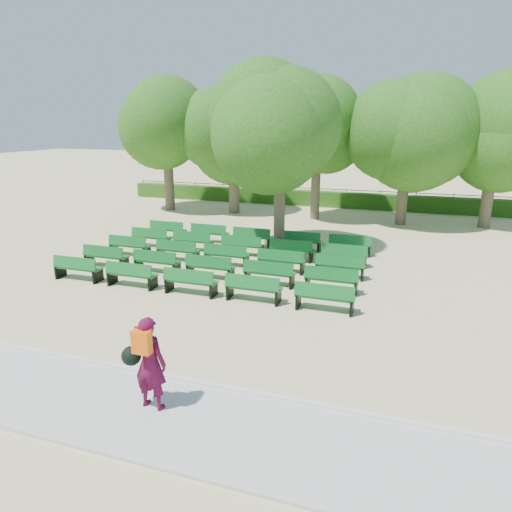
{
  "coord_description": "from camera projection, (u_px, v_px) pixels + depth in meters",
  "views": [
    {
      "loc": [
        4.57,
        -13.27,
        4.9
      ],
      "look_at": [
        0.45,
        -1.0,
        1.1
      ],
      "focal_mm": 32.0,
      "sensor_mm": 36.0,
      "label": 1
    }
  ],
  "objects": [
    {
      "name": "paving",
      "position": [
        118.0,
        407.0,
        8.11
      ],
      "size": [
        30.0,
        2.2,
        0.06
      ],
      "primitive_type": "cube",
      "color": "#BABAB5",
      "rests_on": "ground"
    },
    {
      "name": "tree_among",
      "position": [
        280.0,
        141.0,
        16.3
      ],
      "size": [
        4.76,
        4.76,
        6.41
      ],
      "color": "brown",
      "rests_on": "ground"
    },
    {
      "name": "bench_array",
      "position": [
        227.0,
        264.0,
        16.18
      ],
      "size": [
        1.6,
        0.5,
        1.01
      ],
      "rotation": [
        0.0,
        0.0,
        0.0
      ],
      "color": "#116625",
      "rests_on": "ground"
    },
    {
      "name": "curb",
      "position": [
        152.0,
        374.0,
        9.15
      ],
      "size": [
        30.0,
        0.12,
        0.1
      ],
      "primitive_type": "cube",
      "color": "silver",
      "rests_on": "ground"
    },
    {
      "name": "person",
      "position": [
        148.0,
        362.0,
        7.84
      ],
      "size": [
        0.82,
        0.5,
        1.72
      ],
      "rotation": [
        0.0,
        0.0,
        3.09
      ],
      "color": "#4D0B2A",
      "rests_on": "ground"
    },
    {
      "name": "ground",
      "position": [
        253.0,
        279.0,
        14.84
      ],
      "size": [
        120.0,
        120.0,
        0.0
      ],
      "primitive_type": "plane",
      "color": "#CBBD86"
    },
    {
      "name": "tree_line",
      "position": [
        314.0,
        219.0,
        23.94
      ],
      "size": [
        21.8,
        6.8,
        7.04
      ],
      "primitive_type": null,
      "color": "#2B6019",
      "rests_on": "ground"
    },
    {
      "name": "fence",
      "position": [
        329.0,
        205.0,
        27.94
      ],
      "size": [
        26.0,
        0.1,
        1.02
      ],
      "primitive_type": null,
      "color": "black",
      "rests_on": "ground"
    },
    {
      "name": "hedge",
      "position": [
        328.0,
        199.0,
        27.45
      ],
      "size": [
        26.0,
        0.7,
        0.9
      ],
      "primitive_type": "cube",
      "color": "#2A5816",
      "rests_on": "ground"
    }
  ]
}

